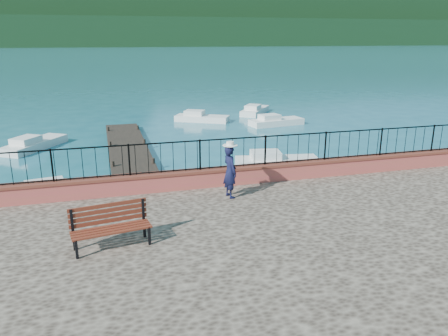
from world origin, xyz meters
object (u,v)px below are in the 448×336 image
park_bench (112,235)px  boat_2 (276,119)px  person (230,172)px  boat_5 (255,109)px  boat_1 (278,159)px  boat_0 (62,189)px  boat_3 (34,141)px  boat_4 (202,116)px

park_bench → boat_2: (11.59, 18.21, -1.10)m
person → boat_5: bearing=-32.0°
person → boat_1: (4.20, 6.31, -1.60)m
boat_0 → park_bench: bearing=-87.3°
boat_0 → boat_2: same height
boat_1 → boat_3: (-11.39, 6.88, 0.00)m
boat_0 → boat_2: 17.37m
boat_2 → boat_4: same height
boat_0 → boat_4: 16.43m
person → boat_5: person is taller
park_bench → boat_5: size_ratio=0.47×
boat_0 → boat_4: (8.60, 14.00, 0.00)m
person → boat_4: (3.41, 18.56, -1.60)m
boat_2 → boat_4: bearing=140.7°
boat_0 → boat_5: size_ratio=0.98×
boat_2 → person: bearing=-125.6°
boat_3 → boat_4: same height
park_bench → boat_5: (11.76, 23.08, -1.10)m
boat_2 → boat_5: bearing=79.4°
boat_1 → boat_4: (-0.78, 12.24, 0.00)m
person → boat_5: 22.31m
boat_1 → boat_3: same height
boat_2 → boat_4: (-4.64, 2.75, 0.00)m
boat_0 → boat_1: 9.55m
boat_1 → boat_5: bearing=84.3°
person → boat_0: person is taller
person → boat_0: size_ratio=0.41×
boat_4 → boat_0: bearing=-92.3°
park_bench → boat_0: size_ratio=0.48×
boat_2 → boat_4: 5.39m
park_bench → boat_2: 21.62m
boat_1 → boat_2: bearing=77.8°
park_bench → boat_4: 22.11m
boat_4 → boat_5: (4.80, 2.12, 0.00)m
boat_1 → boat_2: 10.25m
person → boat_3: (-7.20, 13.19, -1.60)m
park_bench → boat_3: bearing=94.2°
boat_1 → boat_2: same height
boat_3 → boat_5: size_ratio=1.03×
park_bench → boat_1: bearing=39.4°
boat_2 → boat_5: same height
park_bench → boat_5: park_bench is taller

